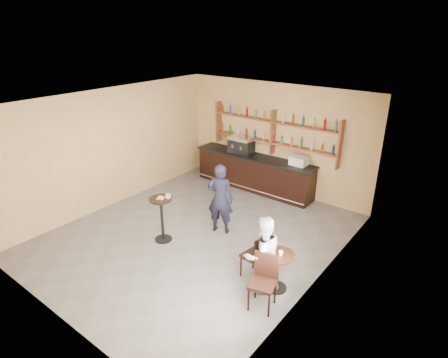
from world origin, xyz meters
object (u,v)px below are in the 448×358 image
Objects in this scene: man_main at (220,199)px; chair_south at (263,283)px; pastry_case at (299,162)px; espresso_machine at (241,145)px; pedestal_table at (162,219)px; cafe_table at (277,271)px; patron_second at (262,255)px; bar_counter at (254,172)px; chair_west at (254,255)px.

chair_south is at bearing 123.84° from man_main.
pastry_case is 4.61m from chair_south.
chair_south is at bearing -58.73° from espresso_machine.
pastry_case reaches higher than chair_south.
pedestal_table reaches higher than chair_south.
chair_south is at bearing -85.24° from cafe_table.
patron_second is at bearing -58.25° from espresso_machine.
bar_counter is at bearing 176.99° from pastry_case.
patron_second is (1.29, -3.89, -0.41)m from pastry_case.
chair_south reaches higher than cafe_table.
pedestal_table is at bearing -91.06° from espresso_machine.
patron_second is (1.97, -1.25, -0.09)m from man_main.
cafe_table is 0.49m from patron_second.
man_main is at bearing -72.37° from espresso_machine.
patron_second reaches higher than pedestal_table.
bar_counter is 3.81× the size of chair_south.
chair_west is at bearing 128.85° from man_main.
bar_counter is 3.79m from pedestal_table.
espresso_machine is at bearing 176.99° from pastry_case.
chair_south is at bearing 50.95° from chair_west.
bar_counter is at bearing -138.22° from chair_west.
man_main is (-0.67, -2.64, -0.32)m from pastry_case.
bar_counter is 5.00× the size of cafe_table.
pedestal_table is 3.00m from cafe_table.
pastry_case reaches higher than bar_counter.
man_main is at bearing 154.39° from cafe_table.
pastry_case is at bearing -7.95° from espresso_machine.
man_main is 2.80m from chair_south.
chair_west is (1.63, -1.00, -0.37)m from man_main.
man_main is (0.81, 1.15, 0.33)m from pedestal_table.
espresso_machine is 5.08m from patron_second.
man_main is at bearing 129.53° from chair_south.
espresso_machine is 2.96m from man_main.
pastry_case is at bearing -156.96° from chair_west.
man_main is 2.47m from cafe_table.
chair_south is at bearing -73.00° from pastry_case.
bar_counter is 1.60m from pastry_case.
pastry_case is 2.74m from man_main.
pedestal_table reaches higher than chair_west.
espresso_machine reaches higher than chair_west.
pedestal_table is (-0.03, -3.79, 0.02)m from bar_counter.
bar_counter is at bearing -93.37° from man_main.
pastry_case is 4.12m from pedestal_table.
pedestal_table is 1.39× the size of cafe_table.
bar_counter is at bearing 128.77° from cafe_table.
man_main is (1.26, -2.64, -0.44)m from espresso_machine.
espresso_machine is 0.94× the size of cafe_table.
chair_west is (2.41, -3.64, -0.03)m from bar_counter.
pastry_case reaches higher than pedestal_table.
pastry_case is at bearing 95.93° from chair_south.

